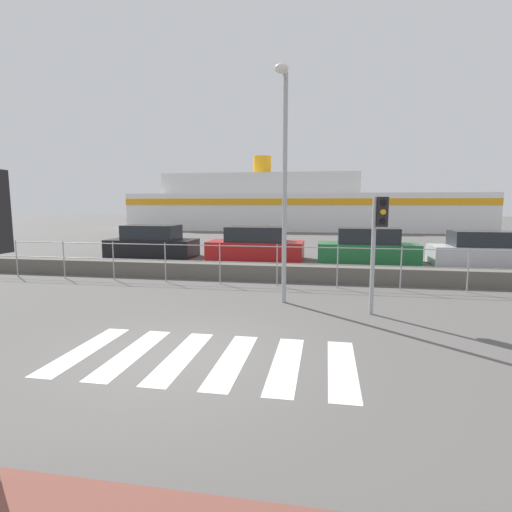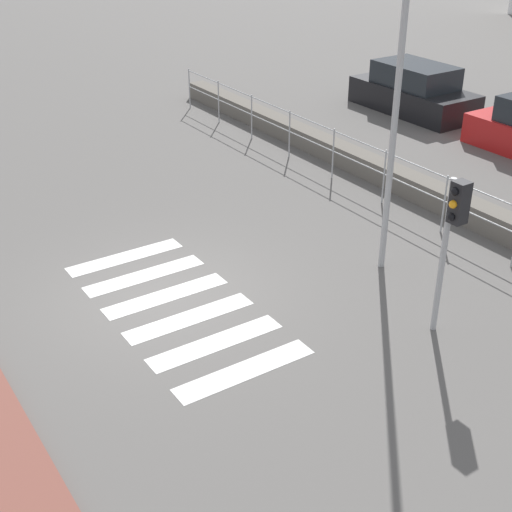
{
  "view_description": "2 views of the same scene",
  "coord_description": "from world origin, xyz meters",
  "px_view_note": "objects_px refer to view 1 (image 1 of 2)",
  "views": [
    {
      "loc": [
        2.45,
        -6.21,
        2.6
      ],
      "look_at": [
        1.0,
        2.0,
        1.5
      ],
      "focal_mm": 28.0,
      "sensor_mm": 36.0,
      "label": 1
    },
    {
      "loc": [
        10.32,
        -4.79,
        6.79
      ],
      "look_at": [
        1.55,
        1.0,
        1.2
      ],
      "focal_mm": 50.0,
      "sensor_mm": 36.0,
      "label": 2
    }
  ],
  "objects_px": {
    "streetlamp": "(284,162)",
    "ferry_boat": "(294,206)",
    "parked_car_red": "(256,245)",
    "parked_car_green": "(367,247)",
    "parked_car_silver": "(481,250)",
    "traffic_light_far": "(379,229)",
    "parked_car_black": "(152,243)"
  },
  "relations": [
    {
      "from": "streetlamp",
      "to": "ferry_boat",
      "type": "relative_size",
      "value": 0.17
    },
    {
      "from": "parked_car_red",
      "to": "parked_car_green",
      "type": "distance_m",
      "value": 5.08
    },
    {
      "from": "streetlamp",
      "to": "ferry_boat",
      "type": "distance_m",
      "value": 30.44
    },
    {
      "from": "parked_car_red",
      "to": "parked_car_silver",
      "type": "distance_m",
      "value": 9.77
    },
    {
      "from": "traffic_light_far",
      "to": "streetlamp",
      "type": "relative_size",
      "value": 0.47
    },
    {
      "from": "parked_car_red",
      "to": "parked_car_silver",
      "type": "bearing_deg",
      "value": 0.0
    },
    {
      "from": "parked_car_black",
      "to": "parked_car_red",
      "type": "bearing_deg",
      "value": 0.0
    },
    {
      "from": "ferry_boat",
      "to": "parked_car_black",
      "type": "height_order",
      "value": "ferry_boat"
    },
    {
      "from": "streetlamp",
      "to": "parked_car_green",
      "type": "relative_size",
      "value": 1.34
    },
    {
      "from": "parked_car_black",
      "to": "parked_car_red",
      "type": "distance_m",
      "value": 5.17
    },
    {
      "from": "ferry_boat",
      "to": "parked_car_silver",
      "type": "bearing_deg",
      "value": -66.12
    },
    {
      "from": "traffic_light_far",
      "to": "parked_car_silver",
      "type": "xyz_separation_m",
      "value": [
        5.33,
        8.8,
        -1.41
      ]
    },
    {
      "from": "parked_car_red",
      "to": "traffic_light_far",
      "type": "bearing_deg",
      "value": -63.26
    },
    {
      "from": "parked_car_silver",
      "to": "parked_car_black",
      "type": "bearing_deg",
      "value": 180.0
    },
    {
      "from": "parked_car_red",
      "to": "parked_car_green",
      "type": "xyz_separation_m",
      "value": [
        5.08,
        -0.0,
        -0.0
      ]
    },
    {
      "from": "parked_car_red",
      "to": "parked_car_green",
      "type": "height_order",
      "value": "parked_car_red"
    },
    {
      "from": "parked_car_red",
      "to": "parked_car_silver",
      "type": "xyz_separation_m",
      "value": [
        9.77,
        0.0,
        -0.04
      ]
    },
    {
      "from": "streetlamp",
      "to": "parked_car_green",
      "type": "height_order",
      "value": "streetlamp"
    },
    {
      "from": "parked_car_silver",
      "to": "ferry_boat",
      "type": "bearing_deg",
      "value": 113.88
    },
    {
      "from": "parked_car_black",
      "to": "parked_car_green",
      "type": "bearing_deg",
      "value": -0.0
    },
    {
      "from": "streetlamp",
      "to": "parked_car_black",
      "type": "relative_size",
      "value": 1.35
    },
    {
      "from": "parked_car_green",
      "to": "parked_car_black",
      "type": "bearing_deg",
      "value": 180.0
    },
    {
      "from": "parked_car_green",
      "to": "traffic_light_far",
      "type": "bearing_deg",
      "value": -94.19
    },
    {
      "from": "traffic_light_far",
      "to": "parked_car_silver",
      "type": "height_order",
      "value": "traffic_light_far"
    },
    {
      "from": "ferry_boat",
      "to": "parked_car_green",
      "type": "bearing_deg",
      "value": -77.02
    },
    {
      "from": "parked_car_silver",
      "to": "streetlamp",
      "type": "bearing_deg",
      "value": -132.66
    },
    {
      "from": "streetlamp",
      "to": "ferry_boat",
      "type": "height_order",
      "value": "ferry_boat"
    },
    {
      "from": "streetlamp",
      "to": "parked_car_silver",
      "type": "height_order",
      "value": "streetlamp"
    },
    {
      "from": "ferry_boat",
      "to": "parked_car_green",
      "type": "relative_size",
      "value": 7.75
    },
    {
      "from": "streetlamp",
      "to": "parked_car_silver",
      "type": "relative_size",
      "value": 1.43
    },
    {
      "from": "traffic_light_far",
      "to": "parked_car_green",
      "type": "xyz_separation_m",
      "value": [
        0.65,
        8.8,
        -1.37
      ]
    },
    {
      "from": "ferry_boat",
      "to": "parked_car_silver",
      "type": "distance_m",
      "value": 24.23
    }
  ]
}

